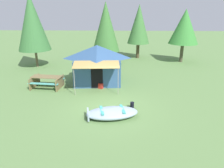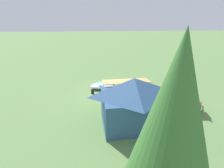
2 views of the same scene
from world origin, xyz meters
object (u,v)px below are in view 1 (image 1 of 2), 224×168
beached_rowboat (112,113)px  canvas_cabin_tent (97,64)px  pine_tree_back_left (106,27)px  cooler_box (102,85)px  pine_tree_far_center (185,27)px  fuel_can (132,105)px  pine_tree_back_right (139,24)px  pine_tree_side (32,22)px  picnic_table (47,80)px

beached_rowboat → canvas_cabin_tent: 5.31m
canvas_cabin_tent → pine_tree_back_left: size_ratio=0.71×
cooler_box → pine_tree_far_center: 10.83m
fuel_can → pine_tree_back_right: 12.45m
canvas_cabin_tent → pine_tree_side: (-5.91, 4.07, 2.47)m
pine_tree_far_center → canvas_cabin_tent: bearing=-139.7°
pine_tree_back_left → pine_tree_back_right: 4.02m
beached_rowboat → pine_tree_back_left: bearing=95.3°
beached_rowboat → canvas_cabin_tent: (-1.22, 5.04, 1.14)m
pine_tree_far_center → pine_tree_side: 13.68m
fuel_can → pine_tree_back_right: size_ratio=0.06×
pine_tree_far_center → beached_rowboat: bearing=-119.0°
cooler_box → pine_tree_back_right: pine_tree_back_right is taller
cooler_box → pine_tree_side: pine_tree_side is taller
picnic_table → fuel_can: bearing=-27.4°
pine_tree_far_center → picnic_table: bearing=-144.9°
canvas_cabin_tent → pine_tree_back_right: 8.89m
canvas_cabin_tent → cooler_box: bearing=-70.6°
cooler_box → pine_tree_back_right: bearing=71.2°
pine_tree_far_center → cooler_box: bearing=-134.0°
canvas_cabin_tent → pine_tree_far_center: pine_tree_far_center is taller
fuel_can → pine_tree_side: size_ratio=0.05×
cooler_box → fuel_can: cooler_box is taller
picnic_table → pine_tree_back_right: bearing=53.9°
canvas_cabin_tent → pine_tree_far_center: 10.11m
pine_tree_side → beached_rowboat: bearing=-52.0°
beached_rowboat → pine_tree_side: pine_tree_side is taller
pine_tree_back_left → pine_tree_back_right: pine_tree_back_left is taller
picnic_table → pine_tree_back_left: pine_tree_back_left is taller
pine_tree_back_left → fuel_can: bearing=-78.0°
pine_tree_side → canvas_cabin_tent: bearing=-34.5°
pine_tree_back_right → canvas_cabin_tent: bearing=-113.3°
beached_rowboat → fuel_can: 1.46m
picnic_table → pine_tree_far_center: pine_tree_far_center is taller
beached_rowboat → fuel_can: bearing=45.1°
pine_tree_side → pine_tree_far_center: bearing=9.9°
beached_rowboat → pine_tree_side: bearing=128.0°
cooler_box → canvas_cabin_tent: bearing=109.4°
fuel_can → beached_rowboat: bearing=-134.9°
cooler_box → fuel_can: size_ratio=1.62×
pine_tree_side → pine_tree_back_right: bearing=22.6°
picnic_table → pine_tree_side: size_ratio=0.34×
beached_rowboat → pine_tree_side: size_ratio=0.44×
cooler_box → fuel_can: (1.88, -2.98, -0.01)m
canvas_cabin_tent → pine_tree_far_center: size_ratio=0.80×
picnic_table → pine_tree_side: (-2.67, 5.24, 3.35)m
pine_tree_back_left → cooler_box: bearing=-88.9°
fuel_can → pine_tree_far_center: size_ratio=0.07×
canvas_cabin_tent → pine_tree_back_right: bearing=66.7°
fuel_can → pine_tree_side: pine_tree_side is taller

